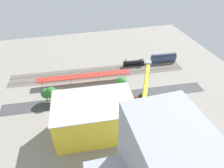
{
  "coord_description": "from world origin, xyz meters",
  "views": [
    {
      "loc": [
        17.33,
        84.51,
        70.14
      ],
      "look_at": [
        -3.44,
        1.61,
        5.81
      ],
      "focal_mm": 30.96,
      "sensor_mm": 36.0,
      "label": 1
    }
  ],
  "objects_px": {
    "locomotive": "(134,63)",
    "street_tree_3": "(51,93)",
    "parked_car_1": "(131,97)",
    "street_tree_2": "(46,93)",
    "box_truck_0": "(97,102)",
    "passenger_coach": "(164,57)",
    "parked_car_3": "(105,101)",
    "parked_car_5": "(81,105)",
    "street_tree_0": "(121,82)",
    "parked_car_6": "(66,108)",
    "parked_car_2": "(119,99)",
    "tower_crane": "(144,96)",
    "traffic_light": "(87,90)",
    "construction_building": "(94,117)",
    "parked_car_4": "(94,103)",
    "parked_car_0": "(143,95)",
    "platform_canopy_near": "(84,76)",
    "street_tree_1": "(58,94)"
  },
  "relations": [
    {
      "from": "parked_car_1",
      "to": "parked_car_3",
      "type": "bearing_deg",
      "value": -0.99
    },
    {
      "from": "passenger_coach",
      "to": "street_tree_0",
      "type": "distance_m",
      "value": 44.9
    },
    {
      "from": "street_tree_2",
      "to": "street_tree_3",
      "type": "bearing_deg",
      "value": 160.97
    },
    {
      "from": "box_truck_0",
      "to": "traffic_light",
      "type": "height_order",
      "value": "traffic_light"
    },
    {
      "from": "box_truck_0",
      "to": "street_tree_3",
      "type": "bearing_deg",
      "value": -19.97
    },
    {
      "from": "locomotive",
      "to": "construction_building",
      "type": "distance_m",
      "value": 61.57
    },
    {
      "from": "street_tree_3",
      "to": "tower_crane",
      "type": "bearing_deg",
      "value": 145.47
    },
    {
      "from": "parked_car_1",
      "to": "parked_car_5",
      "type": "height_order",
      "value": "parked_car_1"
    },
    {
      "from": "parked_car_1",
      "to": "street_tree_2",
      "type": "relative_size",
      "value": 0.61
    },
    {
      "from": "locomotive",
      "to": "passenger_coach",
      "type": "xyz_separation_m",
      "value": [
        -21.59,
        -0.0,
        1.37
      ]
    },
    {
      "from": "platform_canopy_near",
      "to": "construction_building",
      "type": "xyz_separation_m",
      "value": [
        0.37,
        38.65,
        4.11
      ]
    },
    {
      "from": "parked_car_1",
      "to": "tower_crane",
      "type": "relative_size",
      "value": 0.15
    },
    {
      "from": "construction_building",
      "to": "tower_crane",
      "type": "bearing_deg",
      "value": 177.35
    },
    {
      "from": "traffic_light",
      "to": "parked_car_1",
      "type": "bearing_deg",
      "value": 160.96
    },
    {
      "from": "parked_car_6",
      "to": "street_tree_3",
      "type": "relative_size",
      "value": 0.55
    },
    {
      "from": "traffic_light",
      "to": "street_tree_1",
      "type": "bearing_deg",
      "value": 1.85
    },
    {
      "from": "parked_car_6",
      "to": "parked_car_5",
      "type": "bearing_deg",
      "value": -175.53
    },
    {
      "from": "parked_car_3",
      "to": "street_tree_2",
      "type": "distance_m",
      "value": 31.74
    },
    {
      "from": "passenger_coach",
      "to": "tower_crane",
      "type": "distance_m",
      "value": 65.06
    },
    {
      "from": "locomotive",
      "to": "passenger_coach",
      "type": "relative_size",
      "value": 0.85
    },
    {
      "from": "parked_car_3",
      "to": "parked_car_6",
      "type": "xyz_separation_m",
      "value": [
        20.66,
        0.46,
        0.01
      ]
    },
    {
      "from": "parked_car_4",
      "to": "tower_crane",
      "type": "xyz_separation_m",
      "value": [
        -18.8,
        19.34,
        17.3
      ]
    },
    {
      "from": "parked_car_2",
      "to": "street_tree_1",
      "type": "xyz_separation_m",
      "value": [
        31.24,
        -7.71,
        4.1
      ]
    },
    {
      "from": "street_tree_2",
      "to": "traffic_light",
      "type": "height_order",
      "value": "street_tree_2"
    },
    {
      "from": "parked_car_2",
      "to": "traffic_light",
      "type": "relative_size",
      "value": 0.71
    },
    {
      "from": "parked_car_4",
      "to": "locomotive",
      "type": "bearing_deg",
      "value": -136.27
    },
    {
      "from": "locomotive",
      "to": "street_tree_3",
      "type": "relative_size",
      "value": 1.78
    },
    {
      "from": "parked_car_1",
      "to": "construction_building",
      "type": "height_order",
      "value": "construction_building"
    },
    {
      "from": "passenger_coach",
      "to": "street_tree_3",
      "type": "bearing_deg",
      "value": 17.56
    },
    {
      "from": "locomotive",
      "to": "parked_car_1",
      "type": "relative_size",
      "value": 3.3
    },
    {
      "from": "parked_car_5",
      "to": "box_truck_0",
      "type": "distance_m",
      "value": 8.71
    },
    {
      "from": "street_tree_1",
      "to": "construction_building",
      "type": "bearing_deg",
      "value": 121.8
    },
    {
      "from": "locomotive",
      "to": "street_tree_3",
      "type": "height_order",
      "value": "street_tree_3"
    },
    {
      "from": "platform_canopy_near",
      "to": "box_truck_0",
      "type": "bearing_deg",
      "value": 99.38
    },
    {
      "from": "parked_car_0",
      "to": "parked_car_3",
      "type": "relative_size",
      "value": 1.01
    },
    {
      "from": "parked_car_3",
      "to": "street_tree_3",
      "type": "height_order",
      "value": "street_tree_3"
    },
    {
      "from": "construction_building",
      "to": "street_tree_2",
      "type": "height_order",
      "value": "construction_building"
    },
    {
      "from": "parked_car_4",
      "to": "parked_car_6",
      "type": "xyz_separation_m",
      "value": [
        14.45,
        0.16,
        0.01
      ]
    },
    {
      "from": "locomotive",
      "to": "tower_crane",
      "type": "height_order",
      "value": "tower_crane"
    },
    {
      "from": "parked_car_2",
      "to": "parked_car_6",
      "type": "xyz_separation_m",
      "value": [
        28.12,
        -0.11,
        0.02
      ]
    },
    {
      "from": "passenger_coach",
      "to": "parked_car_2",
      "type": "xyz_separation_m",
      "value": [
        41.74,
        32.62,
        -2.47
      ]
    },
    {
      "from": "passenger_coach",
      "to": "street_tree_0",
      "type": "relative_size",
      "value": 2.12
    },
    {
      "from": "locomotive",
      "to": "parked_car_6",
      "type": "bearing_deg",
      "value": 33.96
    },
    {
      "from": "parked_car_4",
      "to": "street_tree_0",
      "type": "xyz_separation_m",
      "value": [
        -17.32,
        -8.67,
        4.77
      ]
    },
    {
      "from": "box_truck_0",
      "to": "street_tree_3",
      "type": "relative_size",
      "value": 1.03
    },
    {
      "from": "parked_car_4",
      "to": "passenger_coach",
      "type": "bearing_deg",
      "value": -149.72
    },
    {
      "from": "parked_car_0",
      "to": "parked_car_6",
      "type": "distance_m",
      "value": 41.85
    },
    {
      "from": "parked_car_1",
      "to": "box_truck_0",
      "type": "bearing_deg",
      "value": 0.5
    },
    {
      "from": "parked_car_3",
      "to": "parked_car_5",
      "type": "relative_size",
      "value": 1.02
    },
    {
      "from": "parked_car_5",
      "to": "street_tree_0",
      "type": "distance_m",
      "value": 26.2
    }
  ]
}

